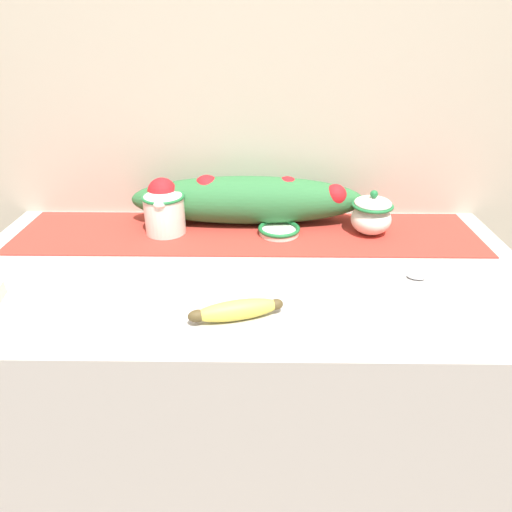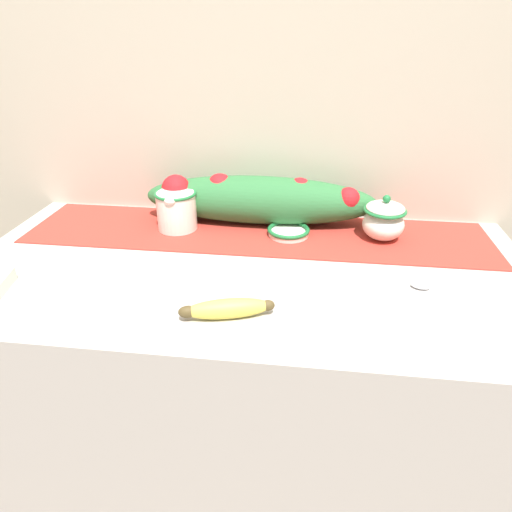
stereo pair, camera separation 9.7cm
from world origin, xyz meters
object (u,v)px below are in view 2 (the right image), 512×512
object	(u,v)px
small_dish	(288,231)
banana	(227,309)
cream_pitcher	(177,209)
spoon	(415,285)
sugar_bowl	(384,220)

from	to	relation	value
small_dish	banana	size ratio (longest dim) A/B	0.61
cream_pitcher	small_dish	xyz separation A→B (m)	(0.30, -0.01, -0.04)
cream_pitcher	banana	world-z (taller)	cream_pitcher
banana	spoon	bearing A→B (deg)	23.04
small_dish	spoon	size ratio (longest dim) A/B	0.67
cream_pitcher	sugar_bowl	xyz separation A→B (m)	(0.53, -0.00, -0.00)
sugar_bowl	cream_pitcher	bearing A→B (deg)	179.88
cream_pitcher	sugar_bowl	world-z (taller)	sugar_bowl
sugar_bowl	spoon	size ratio (longest dim) A/B	0.72
sugar_bowl	small_dish	bearing A→B (deg)	-178.18
sugar_bowl	banana	size ratio (longest dim) A/B	0.65
cream_pitcher	spoon	distance (m)	0.62
sugar_bowl	banana	xyz separation A→B (m)	(-0.33, -0.38, -0.04)
cream_pitcher	sugar_bowl	size ratio (longest dim) A/B	1.09
cream_pitcher	spoon	xyz separation A→B (m)	(0.58, -0.23, -0.05)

